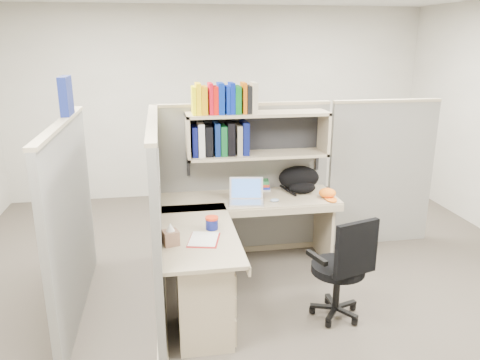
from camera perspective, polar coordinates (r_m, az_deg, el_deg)
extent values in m
plane|color=#3D362F|center=(4.45, 2.52, -13.50)|extent=(6.00, 6.00, 0.00)
plane|color=#A7A397|center=(6.86, -2.64, 9.30)|extent=(6.00, 0.00, 6.00)
cube|color=slate|center=(4.94, 0.46, -0.18)|extent=(1.80, 0.06, 1.60)
cube|color=gray|center=(4.76, 0.48, 9.24)|extent=(1.80, 0.08, 0.03)
cube|color=slate|center=(4.02, -10.03, -4.50)|extent=(0.06, 1.80, 1.60)
cube|color=gray|center=(3.80, -10.65, 7.03)|extent=(0.08, 1.80, 0.03)
cube|color=slate|center=(4.09, -19.91, -4.89)|extent=(0.06, 1.80, 1.60)
cube|color=slate|center=(5.42, 16.82, 0.62)|extent=(1.20, 0.06, 1.60)
cube|color=navy|center=(4.20, -20.46, 9.58)|extent=(0.07, 0.27, 0.32)
cube|color=white|center=(4.04, -9.85, 1.59)|extent=(0.00, 0.21, 0.28)
cube|color=gray|center=(4.60, 2.16, 8.07)|extent=(1.40, 0.34, 0.03)
cube|color=gray|center=(4.68, 2.10, 3.10)|extent=(1.40, 0.34, 0.03)
cube|color=gray|center=(4.55, -6.39, 5.25)|extent=(0.03, 0.34, 0.44)
cube|color=gray|center=(4.82, 10.17, 5.74)|extent=(0.03, 0.34, 0.44)
cube|color=black|center=(4.79, 1.74, 5.93)|extent=(1.38, 0.01, 0.41)
cube|color=#FFF805|center=(4.47, -5.68, 9.63)|extent=(0.03, 0.20, 0.26)
cube|color=yellow|center=(4.48, -5.13, 9.84)|extent=(0.05, 0.20, 0.29)
cube|color=#D69204|center=(4.48, -4.44, 9.68)|extent=(0.06, 0.20, 0.26)
cube|color=red|center=(4.49, -3.63, 9.89)|extent=(0.04, 0.20, 0.29)
cube|color=red|center=(4.49, -3.07, 9.72)|extent=(0.05, 0.20, 0.26)
cube|color=navy|center=(4.50, -2.40, 9.93)|extent=(0.06, 0.20, 0.29)
cube|color=#051F96|center=(4.51, -1.59, 9.76)|extent=(0.04, 0.20, 0.26)
cube|color=#041989|center=(4.51, -1.04, 9.96)|extent=(0.04, 0.20, 0.29)
cube|color=#075E17|center=(4.52, -0.37, 9.79)|extent=(0.06, 0.20, 0.26)
cube|color=#C05504|center=(4.53, 0.43, 9.99)|extent=(0.04, 0.20, 0.29)
cube|color=black|center=(4.54, 0.97, 9.81)|extent=(0.05, 0.20, 0.26)
cube|color=#B5A98B|center=(4.55, 1.64, 10.01)|extent=(0.06, 0.20, 0.29)
cube|color=#060B44|center=(4.58, -5.58, 4.78)|extent=(0.05, 0.24, 0.29)
cube|color=silver|center=(4.58, -4.80, 5.00)|extent=(0.06, 0.24, 0.32)
cube|color=black|center=(4.59, -3.90, 4.85)|extent=(0.07, 0.24, 0.29)
cube|color=#081A52|center=(4.60, -2.88, 5.08)|extent=(0.05, 0.24, 0.32)
cube|color=#09441D|center=(4.61, -2.11, 4.92)|extent=(0.06, 0.24, 0.29)
cube|color=black|center=(4.61, -1.23, 5.14)|extent=(0.07, 0.24, 0.32)
cube|color=gray|center=(4.63, -0.22, 4.99)|extent=(0.05, 0.24, 0.29)
cube|color=#070F4B|center=(4.64, 0.54, 5.20)|extent=(0.06, 0.24, 0.32)
cube|color=gray|center=(4.66, 1.16, -2.35)|extent=(1.74, 0.60, 0.03)
cube|color=gray|center=(3.87, -5.05, -6.49)|extent=(0.60, 1.34, 0.03)
cube|color=gray|center=(4.39, 1.89, -4.05)|extent=(1.74, 0.02, 0.07)
cube|color=gray|center=(3.92, -0.63, -6.69)|extent=(0.02, 1.34, 0.07)
cube|color=gray|center=(3.73, -4.44, -13.90)|extent=(0.40, 0.55, 0.68)
cube|color=gray|center=(3.65, -1.17, -10.96)|extent=(0.02, 0.50, 0.16)
cube|color=gray|center=(3.74, -1.15, -13.40)|extent=(0.02, 0.50, 0.16)
cube|color=gray|center=(3.86, -1.13, -16.23)|extent=(0.02, 0.50, 0.22)
cube|color=#B2B2B7|center=(3.65, -1.01, -10.95)|extent=(0.01, 0.12, 0.01)
cube|color=gray|center=(5.01, 10.14, -5.65)|extent=(0.03, 0.55, 0.70)
cylinder|color=navy|center=(3.89, -3.45, -5.36)|extent=(0.10, 0.10, 0.09)
cylinder|color=red|center=(3.87, -3.46, -4.65)|extent=(0.11, 0.11, 0.02)
ellipsoid|color=#93ADD0|center=(4.54, 4.25, -2.47)|extent=(0.09, 0.06, 0.03)
cylinder|color=white|center=(4.74, 1.26, -1.11)|extent=(0.10, 0.10, 0.11)
cylinder|color=black|center=(3.97, 11.85, -10.47)|extent=(0.44, 0.44, 0.07)
cube|color=black|center=(3.72, 14.00, -8.14)|extent=(0.38, 0.16, 0.44)
cylinder|color=black|center=(4.05, 11.70, -12.75)|extent=(0.06, 0.06, 0.38)
cylinder|color=black|center=(4.16, 11.52, -15.38)|extent=(0.42, 0.42, 0.10)
cube|color=black|center=(3.78, 9.34, -9.32)|extent=(0.11, 0.25, 0.04)
cube|color=black|center=(4.04, 14.45, -7.92)|extent=(0.11, 0.25, 0.04)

